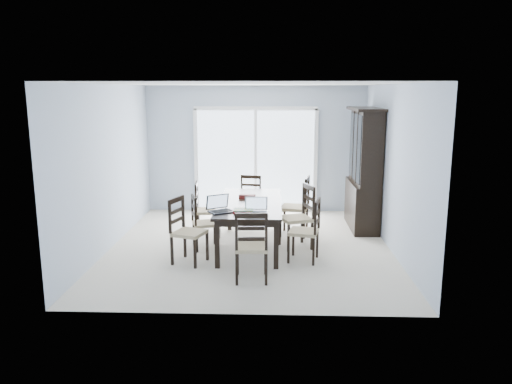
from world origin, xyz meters
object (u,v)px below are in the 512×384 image
chair_right_mid (302,210)px  chair_end_far (250,195)px  laptop_dark (222,208)px  game_box (247,196)px  china_hutch (364,170)px  chair_right_near (310,224)px  chair_left_far (203,203)px  laptop_silver (256,210)px  chair_end_near (251,239)px  cell_phone (250,215)px  dining_table (250,207)px  chair_left_mid (200,216)px  hot_tub (224,183)px  chair_right_far (300,200)px

chair_right_mid → chair_end_far: chair_right_mid is taller
laptop_dark → game_box: bearing=39.7°
laptop_dark → game_box: 1.01m
china_hutch → chair_right_near: size_ratio=2.02×
chair_left_far → laptop_silver: (0.98, -1.37, 0.23)m
chair_right_near → chair_end_far: size_ratio=1.03×
chair_end_near → cell_phone: bearing=92.2°
chair_end_near → game_box: chair_end_near is taller
chair_end_near → game_box: size_ratio=4.42×
chair_right_mid → chair_end_far: 1.69m
china_hutch → chair_right_near: china_hutch is taller
dining_table → chair_right_mid: size_ratio=1.87×
chair_right_near → chair_right_mid: chair_right_mid is taller
chair_left_far → laptop_silver: 1.70m
chair_end_far → cell_phone: bearing=101.6°
chair_left_mid → chair_left_far: 0.74m
laptop_dark → chair_right_near: bearing=-30.0°
chair_end_far → game_box: bearing=99.5°
chair_right_mid → laptop_dark: 1.43m
chair_right_near → chair_end_near: size_ratio=0.96×
china_hutch → game_box: (-2.08, -0.98, -0.29)m
game_box → hot_tub: 3.22m
china_hutch → chair_end_near: (-1.93, -2.79, -0.47)m
chair_end_far → laptop_dark: (-0.31, -2.15, 0.25)m
chair_right_near → chair_end_near: chair_end_near is taller
chair_right_near → chair_end_far: bearing=38.2°
chair_left_mid → chair_end_near: (0.88, -1.41, 0.06)m
chair_right_far → cell_phone: size_ratio=9.95×
chair_right_near → hot_tub: size_ratio=0.56×
laptop_silver → cell_phone: bearing=-130.4°
chair_end_near → game_box: 1.82m
chair_left_far → chair_right_near: chair_left_far is taller
chair_left_mid → game_box: size_ratio=3.95×
hot_tub → chair_end_near: bearing=-80.3°
chair_left_mid → laptop_dark: size_ratio=2.32×
chair_right_mid → hot_tub: bearing=5.3°
china_hutch → chair_right_near: bearing=-120.2°
chair_right_mid → hot_tub: chair_right_mid is taller
chair_right_near → chair_right_mid: (-0.08, 0.69, 0.05)m
cell_phone → dining_table: bearing=84.1°
chair_right_mid → game_box: size_ratio=4.61×
chair_end_far → game_box: (0.01, -1.19, 0.22)m
chair_end_near → chair_left_mid: bearing=119.5°
chair_left_mid → chair_left_far: size_ratio=0.93×
dining_table → chair_right_mid: bearing=2.3°
chair_right_near → laptop_dark: size_ratio=2.50×
china_hutch → chair_left_mid: china_hutch is taller
chair_right_mid → cell_phone: chair_right_mid is taller
chair_left_mid → chair_left_far: chair_left_far is taller
chair_end_near → cell_phone: 0.67m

